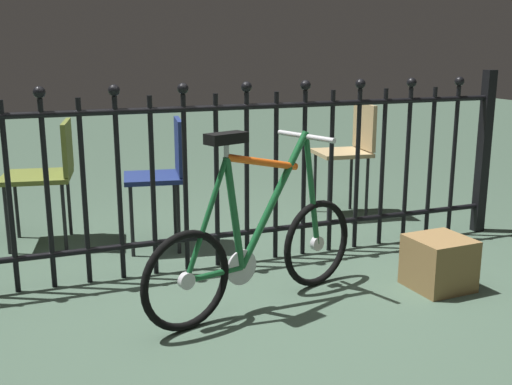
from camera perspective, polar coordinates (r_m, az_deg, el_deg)
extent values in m
plane|color=#435A49|center=(3.25, 2.33, -10.15)|extent=(20.00, 20.00, 0.00)
cylinder|color=black|center=(3.47, -21.75, -0.58)|extent=(0.03, 0.03, 1.03)
cylinder|color=black|center=(3.48, -18.64, -0.31)|extent=(0.03, 0.03, 1.03)
sphere|color=black|center=(3.39, -19.34, 8.70)|extent=(0.06, 0.06, 0.06)
cylinder|color=black|center=(3.49, -15.55, -0.05)|extent=(0.03, 0.03, 1.03)
cylinder|color=black|center=(3.51, -12.48, 0.22)|extent=(0.03, 0.03, 1.03)
sphere|color=black|center=(3.43, -12.95, 9.16)|extent=(0.06, 0.06, 0.06)
cylinder|color=black|center=(3.54, -9.47, 0.48)|extent=(0.03, 0.03, 1.03)
cylinder|color=black|center=(3.59, -6.52, 0.73)|extent=(0.03, 0.03, 1.03)
sphere|color=black|center=(3.51, -6.76, 9.49)|extent=(0.06, 0.06, 0.06)
cylinder|color=black|center=(3.64, -3.64, 0.97)|extent=(0.03, 0.03, 1.03)
cylinder|color=black|center=(3.70, -0.85, 1.21)|extent=(0.03, 0.03, 1.03)
sphere|color=black|center=(3.62, -0.88, 9.71)|extent=(0.06, 0.06, 0.06)
cylinder|color=black|center=(3.77, 1.84, 1.43)|extent=(0.03, 0.03, 1.03)
cylinder|color=black|center=(3.85, 4.43, 1.64)|extent=(0.03, 0.03, 1.03)
sphere|color=black|center=(3.77, 4.59, 9.81)|extent=(0.06, 0.06, 0.06)
cylinder|color=black|center=(3.93, 6.92, 1.85)|extent=(0.03, 0.03, 1.03)
cylinder|color=black|center=(4.02, 9.29, 2.03)|extent=(0.03, 0.03, 1.03)
sphere|color=black|center=(3.95, 9.60, 9.84)|extent=(0.06, 0.06, 0.06)
cylinder|color=black|center=(4.12, 11.56, 2.21)|extent=(0.03, 0.03, 1.03)
cylinder|color=black|center=(4.23, 13.71, 2.37)|extent=(0.03, 0.03, 1.03)
sphere|color=black|center=(4.16, 14.14, 9.80)|extent=(0.06, 0.06, 0.06)
cylinder|color=black|center=(4.34, 15.76, 2.53)|extent=(0.03, 0.03, 1.03)
cylinder|color=black|center=(4.45, 17.71, 2.67)|extent=(0.03, 0.03, 1.03)
sphere|color=black|center=(4.39, 18.22, 9.71)|extent=(0.06, 0.06, 0.06)
cylinder|color=black|center=(3.76, -1.73, -3.78)|extent=(3.66, 0.03, 0.03)
cylinder|color=black|center=(3.61, -1.81, 7.87)|extent=(3.66, 0.03, 0.03)
cube|color=black|center=(4.61, 20.21, 3.47)|extent=(0.07, 0.07, 1.13)
torus|color=black|center=(2.90, -6.42, -8.09)|extent=(0.47, 0.19, 0.48)
cylinder|color=silver|center=(2.90, -6.42, -8.09)|extent=(0.09, 0.05, 0.08)
torus|color=black|center=(3.41, 5.64, -4.68)|extent=(0.47, 0.19, 0.48)
cylinder|color=silver|center=(3.41, 5.64, -4.68)|extent=(0.09, 0.05, 0.08)
cylinder|color=#19592D|center=(3.12, 1.69, -0.57)|extent=(0.45, 0.18, 0.65)
cylinder|color=#EA5914|center=(3.03, 0.63, 2.81)|extent=(0.44, 0.18, 0.14)
cylinder|color=#19592D|center=(2.97, -2.02, -2.00)|extent=(0.13, 0.07, 0.57)
cylinder|color=#19592D|center=(2.98, -3.80, -7.49)|extent=(0.32, 0.13, 0.04)
cylinder|color=#19592D|center=(2.87, -4.57, -2.44)|extent=(0.26, 0.11, 0.56)
cylinder|color=#19592D|center=(3.30, 5.14, 0.26)|extent=(0.14, 0.07, 0.63)
cylinder|color=silver|center=(3.20, 4.60, 5.35)|extent=(0.03, 0.03, 0.02)
cylinder|color=silver|center=(3.21, 4.60, 5.18)|extent=(0.15, 0.39, 0.03)
cylinder|color=silver|center=(2.87, -2.74, 3.94)|extent=(0.03, 0.03, 0.07)
cube|color=black|center=(2.86, -2.75, 5.02)|extent=(0.22, 0.15, 0.05)
cylinder|color=silver|center=(3.08, -1.34, -6.91)|extent=(0.17, 0.07, 0.18)
cylinder|color=black|center=(4.64, 6.74, 0.14)|extent=(0.02, 0.02, 0.48)
cylinder|color=black|center=(4.92, 5.45, 0.94)|extent=(0.02, 0.02, 0.48)
cylinder|color=black|center=(4.76, 10.18, 0.35)|extent=(0.02, 0.02, 0.48)
cylinder|color=black|center=(5.03, 8.73, 1.12)|extent=(0.02, 0.02, 0.48)
cube|color=tan|center=(4.78, 7.87, 3.62)|extent=(0.43, 0.43, 0.03)
cube|color=tan|center=(4.82, 9.95, 6.00)|extent=(0.07, 0.36, 0.35)
cylinder|color=black|center=(3.93, -11.36, -2.63)|extent=(0.02, 0.02, 0.46)
cylinder|color=black|center=(4.21, -11.41, -1.56)|extent=(0.02, 0.02, 0.46)
cylinder|color=black|center=(3.94, -7.15, -2.43)|extent=(0.02, 0.02, 0.46)
cylinder|color=black|center=(4.22, -7.48, -1.37)|extent=(0.02, 0.02, 0.46)
cube|color=navy|center=(4.02, -9.48, 1.36)|extent=(0.42, 0.42, 0.03)
cube|color=navy|center=(3.99, -7.12, 4.26)|extent=(0.09, 0.34, 0.35)
cylinder|color=black|center=(4.21, -21.96, -2.38)|extent=(0.02, 0.02, 0.45)
cylinder|color=black|center=(4.54, -21.19, -1.20)|extent=(0.02, 0.02, 0.45)
cylinder|color=black|center=(4.16, -17.25, -2.19)|extent=(0.02, 0.02, 0.45)
cylinder|color=black|center=(4.49, -16.83, -1.01)|extent=(0.02, 0.02, 0.45)
cube|color=olive|center=(4.29, -19.55, 1.39)|extent=(0.50, 0.50, 0.03)
cube|color=olive|center=(4.23, -16.99, 4.05)|extent=(0.10, 0.41, 0.34)
cube|color=olive|center=(3.54, 16.49, -6.23)|extent=(0.32, 0.32, 0.29)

